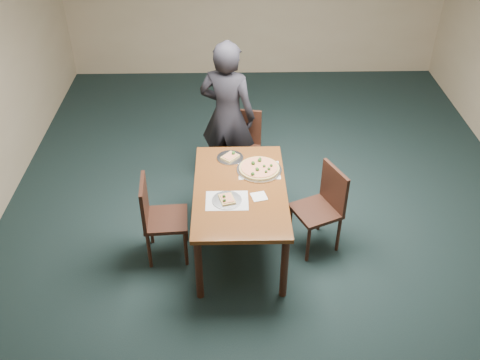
{
  "coord_description": "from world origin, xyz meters",
  "views": [
    {
      "loc": [
        -0.41,
        -4.42,
        3.87
      ],
      "look_at": [
        -0.33,
        -0.28,
        0.85
      ],
      "focal_mm": 40.0,
      "sensor_mm": 36.0,
      "label": 1
    }
  ],
  "objects_px": {
    "chair_far": "(242,144)",
    "pizza_pan": "(259,168)",
    "dining_table": "(240,196)",
    "slice_plate_near": "(227,200)",
    "chair_left": "(158,215)",
    "diner": "(227,116)",
    "chair_right": "(323,204)",
    "slice_plate_far": "(230,157)"
  },
  "relations": [
    {
      "from": "slice_plate_far",
      "to": "pizza_pan",
      "type": "bearing_deg",
      "value": -38.35
    },
    {
      "from": "dining_table",
      "to": "chair_left",
      "type": "height_order",
      "value": "chair_left"
    },
    {
      "from": "chair_left",
      "to": "slice_plate_near",
      "type": "height_order",
      "value": "chair_left"
    },
    {
      "from": "pizza_pan",
      "to": "slice_plate_far",
      "type": "height_order",
      "value": "pizza_pan"
    },
    {
      "from": "diner",
      "to": "slice_plate_far",
      "type": "height_order",
      "value": "diner"
    },
    {
      "from": "chair_left",
      "to": "pizza_pan",
      "type": "height_order",
      "value": "chair_left"
    },
    {
      "from": "chair_far",
      "to": "slice_plate_far",
      "type": "relative_size",
      "value": 3.25
    },
    {
      "from": "pizza_pan",
      "to": "chair_right",
      "type": "bearing_deg",
      "value": -22.99
    },
    {
      "from": "dining_table",
      "to": "pizza_pan",
      "type": "relative_size",
      "value": 3.28
    },
    {
      "from": "chair_far",
      "to": "diner",
      "type": "relative_size",
      "value": 0.51
    },
    {
      "from": "slice_plate_near",
      "to": "diner",
      "type": "bearing_deg",
      "value": 89.57
    },
    {
      "from": "chair_far",
      "to": "pizza_pan",
      "type": "distance_m",
      "value": 0.93
    },
    {
      "from": "chair_far",
      "to": "pizza_pan",
      "type": "relative_size",
      "value": 1.99
    },
    {
      "from": "chair_left",
      "to": "slice_plate_far",
      "type": "height_order",
      "value": "chair_left"
    },
    {
      "from": "chair_far",
      "to": "diner",
      "type": "distance_m",
      "value": 0.41
    },
    {
      "from": "slice_plate_near",
      "to": "dining_table",
      "type": "bearing_deg",
      "value": 56.37
    },
    {
      "from": "chair_far",
      "to": "pizza_pan",
      "type": "height_order",
      "value": "chair_far"
    },
    {
      "from": "slice_plate_near",
      "to": "chair_right",
      "type": "bearing_deg",
      "value": 13.07
    },
    {
      "from": "chair_far",
      "to": "slice_plate_near",
      "type": "relative_size",
      "value": 3.25
    },
    {
      "from": "chair_left",
      "to": "diner",
      "type": "bearing_deg",
      "value": -32.09
    },
    {
      "from": "dining_table",
      "to": "chair_left",
      "type": "bearing_deg",
      "value": -172.66
    },
    {
      "from": "chair_left",
      "to": "pizza_pan",
      "type": "bearing_deg",
      "value": -72.01
    },
    {
      "from": "slice_plate_near",
      "to": "slice_plate_far",
      "type": "distance_m",
      "value": 0.73
    },
    {
      "from": "chair_left",
      "to": "slice_plate_near",
      "type": "bearing_deg",
      "value": -101.15
    },
    {
      "from": "chair_left",
      "to": "slice_plate_near",
      "type": "distance_m",
      "value": 0.73
    },
    {
      "from": "dining_table",
      "to": "chair_far",
      "type": "distance_m",
      "value": 1.19
    },
    {
      "from": "slice_plate_near",
      "to": "chair_left",
      "type": "bearing_deg",
      "value": 172.68
    },
    {
      "from": "chair_right",
      "to": "dining_table",
      "type": "bearing_deg",
      "value": -111.93
    },
    {
      "from": "chair_far",
      "to": "chair_right",
      "type": "height_order",
      "value": "same"
    },
    {
      "from": "pizza_pan",
      "to": "chair_left",
      "type": "bearing_deg",
      "value": -158.17
    },
    {
      "from": "pizza_pan",
      "to": "slice_plate_near",
      "type": "xyz_separation_m",
      "value": [
        -0.33,
        -0.49,
        -0.01
      ]
    },
    {
      "from": "dining_table",
      "to": "chair_right",
      "type": "bearing_deg",
      "value": 2.17
    },
    {
      "from": "chair_right",
      "to": "pizza_pan",
      "type": "bearing_deg",
      "value": -137.09
    },
    {
      "from": "chair_left",
      "to": "chair_right",
      "type": "bearing_deg",
      "value": -89.11
    },
    {
      "from": "dining_table",
      "to": "slice_plate_near",
      "type": "bearing_deg",
      "value": -123.63
    },
    {
      "from": "chair_right",
      "to": "diner",
      "type": "bearing_deg",
      "value": -164.52
    },
    {
      "from": "chair_right",
      "to": "diner",
      "type": "height_order",
      "value": "diner"
    },
    {
      "from": "pizza_pan",
      "to": "chair_far",
      "type": "bearing_deg",
      "value": 99.97
    },
    {
      "from": "slice_plate_far",
      "to": "dining_table",
      "type": "bearing_deg",
      "value": -80.38
    },
    {
      "from": "dining_table",
      "to": "chair_left",
      "type": "distance_m",
      "value": 0.83
    },
    {
      "from": "dining_table",
      "to": "chair_right",
      "type": "xyz_separation_m",
      "value": [
        0.84,
        0.03,
        -0.14
      ]
    },
    {
      "from": "diner",
      "to": "chair_right",
      "type": "bearing_deg",
      "value": 148.51
    }
  ]
}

